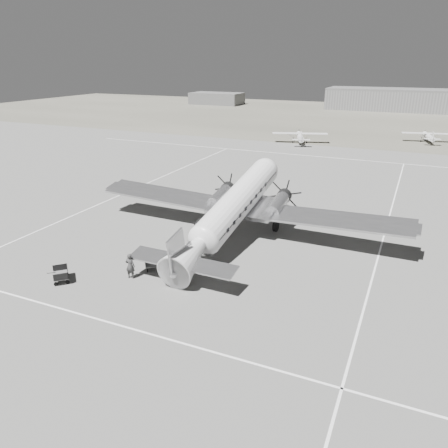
{
  "coord_description": "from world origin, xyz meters",
  "views": [
    {
      "loc": [
        13.74,
        -32.08,
        15.18
      ],
      "look_at": [
        -0.29,
        -0.76,
        2.2
      ],
      "focal_mm": 35.0,
      "sensor_mm": 36.0,
      "label": 1
    }
  ],
  "objects_px": {
    "shed_secondary": "(217,98)",
    "baggage_cart_near": "(155,264)",
    "ramp_agent": "(169,253)",
    "hangar_main": "(396,100)",
    "passenger": "(179,246)",
    "baggage_cart_far": "(61,275)",
    "dc3_airliner": "(233,209)",
    "ground_crew": "(130,266)",
    "light_plane_left": "(300,138)",
    "light_plane_right": "(428,137)"
  },
  "relations": [
    {
      "from": "passenger",
      "to": "hangar_main",
      "type": "bearing_deg",
      "value": -21.75
    },
    {
      "from": "light_plane_right",
      "to": "passenger",
      "type": "xyz_separation_m",
      "value": [
        -18.25,
        -65.32,
        -0.28
      ]
    },
    {
      "from": "baggage_cart_far",
      "to": "passenger",
      "type": "height_order",
      "value": "passenger"
    },
    {
      "from": "light_plane_right",
      "to": "baggage_cart_near",
      "type": "relative_size",
      "value": 6.24
    },
    {
      "from": "dc3_airliner",
      "to": "baggage_cart_near",
      "type": "relative_size",
      "value": 19.52
    },
    {
      "from": "hangar_main",
      "to": "dc3_airliner",
      "type": "distance_m",
      "value": 118.88
    },
    {
      "from": "baggage_cart_far",
      "to": "baggage_cart_near",
      "type": "bearing_deg",
      "value": 84.87
    },
    {
      "from": "dc3_airliner",
      "to": "baggage_cart_far",
      "type": "relative_size",
      "value": 17.43
    },
    {
      "from": "ramp_agent",
      "to": "passenger",
      "type": "height_order",
      "value": "ramp_agent"
    },
    {
      "from": "ramp_agent",
      "to": "passenger",
      "type": "distance_m",
      "value": 1.54
    },
    {
      "from": "baggage_cart_near",
      "to": "baggage_cart_far",
      "type": "height_order",
      "value": "baggage_cart_far"
    },
    {
      "from": "dc3_airliner",
      "to": "shed_secondary",
      "type": "bearing_deg",
      "value": 116.65
    },
    {
      "from": "dc3_airliner",
      "to": "baggage_cart_far",
      "type": "distance_m",
      "value": 15.09
    },
    {
      "from": "passenger",
      "to": "light_plane_right",
      "type": "bearing_deg",
      "value": -33.58
    },
    {
      "from": "baggage_cart_near",
      "to": "shed_secondary",
      "type": "bearing_deg",
      "value": 76.29
    },
    {
      "from": "dc3_airliner",
      "to": "light_plane_left",
      "type": "xyz_separation_m",
      "value": [
        -7.09,
        49.48,
        -1.79
      ]
    },
    {
      "from": "dc3_airliner",
      "to": "baggage_cart_near",
      "type": "xyz_separation_m",
      "value": [
        -3.18,
        -7.91,
        -2.45
      ]
    },
    {
      "from": "baggage_cart_near",
      "to": "ground_crew",
      "type": "xyz_separation_m",
      "value": [
        -0.87,
        -1.91,
        0.54
      ]
    },
    {
      "from": "shed_secondary",
      "to": "ramp_agent",
      "type": "bearing_deg",
      "value": -66.64
    },
    {
      "from": "light_plane_left",
      "to": "ramp_agent",
      "type": "height_order",
      "value": "light_plane_left"
    },
    {
      "from": "ground_crew",
      "to": "ramp_agent",
      "type": "bearing_deg",
      "value": -116.81
    },
    {
      "from": "light_plane_right",
      "to": "ground_crew",
      "type": "distance_m",
      "value": 73.13
    },
    {
      "from": "ground_crew",
      "to": "passenger",
      "type": "xyz_separation_m",
      "value": [
        1.18,
        5.18,
        -0.26
      ]
    },
    {
      "from": "baggage_cart_far",
      "to": "dc3_airliner",
      "type": "bearing_deg",
      "value": 100.51
    },
    {
      "from": "light_plane_left",
      "to": "baggage_cart_near",
      "type": "relative_size",
      "value": 6.81
    },
    {
      "from": "hangar_main",
      "to": "passenger",
      "type": "relative_size",
      "value": 29.13
    },
    {
      "from": "hangar_main",
      "to": "baggage_cart_near",
      "type": "height_order",
      "value": "hangar_main"
    },
    {
      "from": "dc3_airliner",
      "to": "ground_crew",
      "type": "height_order",
      "value": "dc3_airliner"
    },
    {
      "from": "shed_secondary",
      "to": "passenger",
      "type": "distance_m",
      "value": 129.26
    },
    {
      "from": "ground_crew",
      "to": "hangar_main",
      "type": "bearing_deg",
      "value": -103.35
    },
    {
      "from": "light_plane_right",
      "to": "baggage_cart_far",
      "type": "relative_size",
      "value": 5.57
    },
    {
      "from": "light_plane_right",
      "to": "baggage_cart_near",
      "type": "height_order",
      "value": "light_plane_right"
    },
    {
      "from": "hangar_main",
      "to": "baggage_cart_far",
      "type": "distance_m",
      "value": 131.8
    },
    {
      "from": "baggage_cart_far",
      "to": "ground_crew",
      "type": "bearing_deg",
      "value": 74.47
    },
    {
      "from": "baggage_cart_far",
      "to": "shed_secondary",
      "type": "bearing_deg",
      "value": 155.03
    },
    {
      "from": "hangar_main",
      "to": "baggage_cart_near",
      "type": "xyz_separation_m",
      "value": [
        -8.48,
        -126.67,
        -2.86
      ]
    },
    {
      "from": "ground_crew",
      "to": "ramp_agent",
      "type": "distance_m",
      "value": 3.82
    },
    {
      "from": "baggage_cart_near",
      "to": "passenger",
      "type": "bearing_deg",
      "value": 47.85
    },
    {
      "from": "shed_secondary",
      "to": "ramp_agent",
      "type": "height_order",
      "value": "shed_secondary"
    },
    {
      "from": "baggage_cart_far",
      "to": "passenger",
      "type": "xyz_separation_m",
      "value": [
        5.54,
        7.65,
        0.23
      ]
    },
    {
      "from": "light_plane_right",
      "to": "ground_crew",
      "type": "height_order",
      "value": "light_plane_right"
    },
    {
      "from": "shed_secondary",
      "to": "baggage_cart_near",
      "type": "relative_size",
      "value": 11.59
    },
    {
      "from": "ground_crew",
      "to": "dc3_airliner",
      "type": "bearing_deg",
      "value": -121.59
    },
    {
      "from": "ramp_agent",
      "to": "passenger",
      "type": "xyz_separation_m",
      "value": [
        0.03,
        1.54,
        -0.02
      ]
    },
    {
      "from": "dc3_airliner",
      "to": "passenger",
      "type": "height_order",
      "value": "dc3_airliner"
    },
    {
      "from": "hangar_main",
      "to": "light_plane_left",
      "type": "distance_m",
      "value": 70.41
    },
    {
      "from": "light_plane_left",
      "to": "passenger",
      "type": "xyz_separation_m",
      "value": [
        4.22,
        -54.12,
        -0.38
      ]
    },
    {
      "from": "dc3_airliner",
      "to": "passenger",
      "type": "distance_m",
      "value": 5.87
    },
    {
      "from": "hangar_main",
      "to": "ramp_agent",
      "type": "xyz_separation_m",
      "value": [
        -8.19,
        -124.94,
        -2.56
      ]
    },
    {
      "from": "baggage_cart_far",
      "to": "ramp_agent",
      "type": "height_order",
      "value": "ramp_agent"
    }
  ]
}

